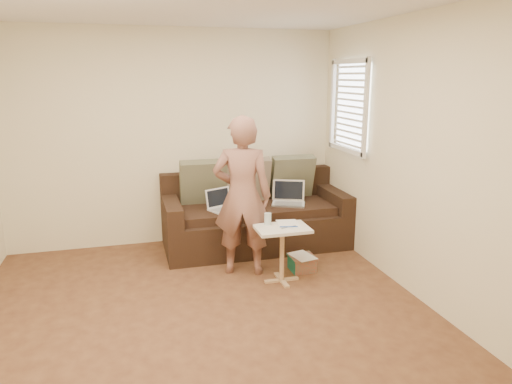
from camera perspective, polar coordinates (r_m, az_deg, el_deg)
floor at (r=4.09m, az=-5.78°, el=-16.13°), size 4.50×4.50×0.00m
wall_back at (r=5.82m, az=-9.95°, el=6.42°), size 4.00×0.00×4.00m
wall_front at (r=1.55m, az=7.97°, el=-14.82°), size 4.00×0.00×4.00m
wall_right at (r=4.39m, az=20.43°, el=3.34°), size 0.00×4.50×4.50m
window_blinds at (r=5.60m, az=11.31°, el=10.19°), size 0.12×0.88×1.08m
sofa at (r=5.70m, az=-0.04°, el=-2.52°), size 2.20×0.95×0.85m
pillow_left at (r=5.70m, az=-6.48°, el=1.18°), size 0.55×0.29×0.57m
pillow_mid at (r=5.78m, az=-1.05°, el=1.45°), size 0.55×0.27×0.57m
pillow_right at (r=6.00m, az=4.42°, el=1.86°), size 0.55×0.28×0.57m
laptop_silver at (r=5.71m, az=3.96°, el=-1.55°), size 0.48×0.42×0.26m
laptop_white at (r=5.48m, az=-3.85°, el=-2.20°), size 0.41×0.36×0.24m
person at (r=4.83m, az=-1.67°, el=-0.50°), size 0.71×0.58×1.67m
side_table at (r=4.78m, az=3.18°, el=-7.59°), size 0.53×0.37×0.58m
drinking_glass at (r=4.73m, az=1.44°, el=-3.29°), size 0.07×0.07×0.12m
scissors at (r=4.66m, az=4.00°, el=-4.26°), size 0.20×0.15×0.02m
paper_on_table at (r=4.77m, az=3.94°, el=-3.90°), size 0.25×0.33×0.00m
striped_box at (r=5.12m, az=5.63°, el=-8.59°), size 0.27×0.27×0.17m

